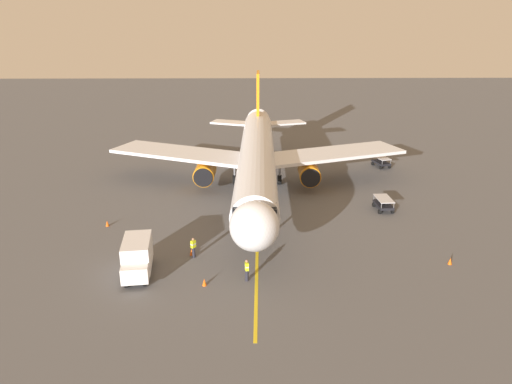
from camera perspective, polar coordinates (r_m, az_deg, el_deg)
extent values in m
plane|color=#565659|center=(53.28, 0.82, 0.21)|extent=(220.00, 220.00, 0.00)
cube|color=yellow|center=(46.86, 0.23, -2.61)|extent=(1.32, 39.99, 0.01)
cylinder|color=silver|center=(51.20, 0.10, 4.21)|extent=(4.72, 34.09, 3.80)
ellipsoid|color=silver|center=(34.04, -0.20, -4.11)|extent=(3.72, 4.10, 3.61)
cone|color=silver|center=(69.19, 0.26, 8.36)|extent=(3.50, 3.09, 3.42)
cube|color=black|center=(35.11, -0.17, -2.36)|extent=(3.27, 1.69, 0.90)
cube|color=silver|center=(55.53, 9.00, 4.57)|extent=(17.79, 10.83, 0.36)
cylinder|color=orange|center=(53.03, 6.40, 2.27)|extent=(2.39, 3.46, 2.30)
cylinder|color=black|center=(51.37, 6.58, 1.68)|extent=(2.10, 0.26, 2.10)
cube|color=silver|center=(55.68, -8.69, 4.63)|extent=(17.71, 11.58, 0.36)
cylinder|color=orange|center=(53.13, -6.16, 2.32)|extent=(2.39, 3.46, 2.30)
cylinder|color=black|center=(51.48, -6.38, 1.73)|extent=(2.10, 0.26, 2.10)
cube|color=orange|center=(65.57, 0.24, 11.09)|extent=(0.49, 4.81, 7.20)
cube|color=silver|center=(65.89, 3.05, 8.28)|extent=(6.82, 4.11, 0.24)
cube|color=silver|center=(65.94, -2.58, 8.29)|extent=(6.83, 4.40, 0.24)
cylinder|color=slate|center=(39.29, -0.09, -4.47)|extent=(0.24, 0.24, 2.77)
cylinder|color=black|center=(39.89, -0.09, -6.28)|extent=(0.47, 0.71, 0.70)
cylinder|color=slate|center=(54.73, 2.86, 2.86)|extent=(0.24, 0.24, 2.77)
cylinder|color=black|center=(55.15, 2.83, 1.49)|extent=(0.48, 1.11, 1.10)
cylinder|color=slate|center=(54.77, -2.59, 2.88)|extent=(0.24, 0.24, 2.77)
cylinder|color=black|center=(55.19, -2.57, 1.51)|extent=(0.48, 1.11, 1.10)
cylinder|color=#23232D|center=(38.68, -7.50, -7.20)|extent=(0.26, 0.26, 0.88)
cube|color=#D8EA19|center=(38.35, -7.55, -6.22)|extent=(0.43, 0.45, 0.60)
cube|color=silver|center=(38.35, -7.55, -6.22)|extent=(0.45, 0.47, 0.10)
sphere|color=#9E7051|center=(38.17, -7.57, -5.65)|extent=(0.22, 0.22, 0.22)
cylinder|color=#23232D|center=(35.16, -1.11, -9.97)|extent=(0.26, 0.26, 0.88)
cube|color=#D8EA19|center=(34.80, -1.11, -8.92)|extent=(0.30, 0.41, 0.60)
cube|color=silver|center=(34.80, -1.11, -8.92)|extent=(0.31, 0.44, 0.10)
sphere|color=#9E7051|center=(34.59, -1.12, -8.31)|extent=(0.22, 0.22, 0.22)
cube|color=white|center=(35.48, -14.30, -9.28)|extent=(2.09, 1.92, 1.20)
cube|color=black|center=(34.77, -14.44, -9.55)|extent=(1.71, 0.36, 0.70)
cube|color=silver|center=(36.96, -14.06, -7.14)|extent=(2.42, 3.81, 2.20)
cylinder|color=black|center=(35.47, -13.20, -10.30)|extent=(0.35, 0.86, 0.84)
cylinder|color=black|center=(35.64, -15.31, -10.35)|extent=(0.35, 0.86, 0.84)
cylinder|color=black|center=(38.27, -12.81, -7.90)|extent=(0.35, 0.86, 0.84)
cylinder|color=black|center=(38.42, -14.75, -7.96)|extent=(0.35, 0.86, 0.84)
cube|color=black|center=(49.26, 15.04, -1.48)|extent=(1.54, 2.67, 0.24)
cube|color=silver|center=(49.03, 15.11, -0.75)|extent=(1.54, 2.67, 0.08)
cylinder|color=slate|center=(48.28, 16.23, -1.53)|extent=(0.06, 0.06, 0.55)
cylinder|color=slate|center=(47.87, 14.83, -1.58)|extent=(0.06, 0.06, 0.55)
cylinder|color=slate|center=(50.38, 15.33, -0.54)|extent=(0.06, 0.06, 0.55)
cylinder|color=slate|center=(49.99, 13.98, -0.58)|extent=(0.06, 0.06, 0.55)
cylinder|color=black|center=(48.77, 16.08, -2.24)|extent=(0.27, 0.45, 0.44)
cylinder|color=black|center=(48.35, 14.63, -2.29)|extent=(0.27, 0.45, 0.44)
cylinder|color=black|center=(50.43, 15.37, -1.43)|extent=(0.27, 0.45, 0.44)
cylinder|color=black|center=(50.02, 13.97, -1.48)|extent=(0.27, 0.45, 0.44)
cube|color=black|center=(63.91, 14.80, 3.44)|extent=(2.10, 2.90, 0.24)
cube|color=silver|center=(63.74, 14.85, 4.02)|extent=(2.10, 2.90, 0.08)
cylinder|color=slate|center=(63.18, 15.88, 3.53)|extent=(0.06, 0.06, 0.55)
cylinder|color=slate|center=(62.51, 14.93, 3.45)|extent=(0.06, 0.06, 0.55)
cylinder|color=slate|center=(65.10, 14.74, 4.11)|extent=(0.06, 0.06, 0.55)
cylinder|color=slate|center=(64.46, 13.80, 4.04)|extent=(0.06, 0.06, 0.55)
cylinder|color=black|center=(63.59, 15.72, 2.96)|extent=(0.37, 0.49, 0.44)
cylinder|color=black|center=(62.90, 14.73, 2.86)|extent=(0.37, 0.49, 0.44)
cylinder|color=black|center=(65.11, 14.82, 3.43)|extent=(0.37, 0.49, 0.44)
cylinder|color=black|center=(64.44, 13.84, 3.34)|extent=(0.37, 0.49, 0.44)
cone|color=#F2590F|center=(34.85, -6.22, -10.71)|extent=(0.32, 0.32, 0.55)
cone|color=#F2590F|center=(40.36, 22.29, -7.69)|extent=(0.32, 0.32, 0.55)
cone|color=#F2590F|center=(39.15, -7.74, -7.13)|extent=(0.32, 0.32, 0.55)
cone|color=#F2590F|center=(46.10, -17.44, -3.61)|extent=(0.32, 0.32, 0.55)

